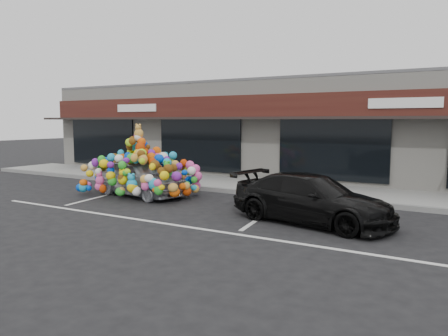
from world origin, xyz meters
The scene contains 9 objects.
ground centered at (0.00, 0.00, 0.00)m, with size 90.00×90.00×0.00m, color black.
shop_building centered at (0.00, 8.44, 2.16)m, with size 24.00×7.20×4.31m.
sidewalk centered at (0.00, 4.00, 0.07)m, with size 26.00×3.00×0.15m, color gray.
kerb centered at (0.00, 2.50, 0.07)m, with size 26.00×0.18×0.16m, color slate.
parking_stripe_left centered at (-3.20, 0.20, 0.00)m, with size 0.12×4.40×0.01m, color silver.
parking_stripe_mid centered at (2.80, 0.20, 0.00)m, with size 0.12×4.40×0.01m, color silver.
lane_line centered at (2.00, -2.30, 0.00)m, with size 14.00×0.12×0.01m, color silver.
toy_car centered at (-2.08, 0.49, 0.78)m, with size 2.71×4.21×2.30m.
black_sedan centered at (4.25, -0.36, 0.61)m, with size 4.21×1.71×1.22m, color black.
Camera 1 is at (7.80, -10.72, 2.56)m, focal length 35.00 mm.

